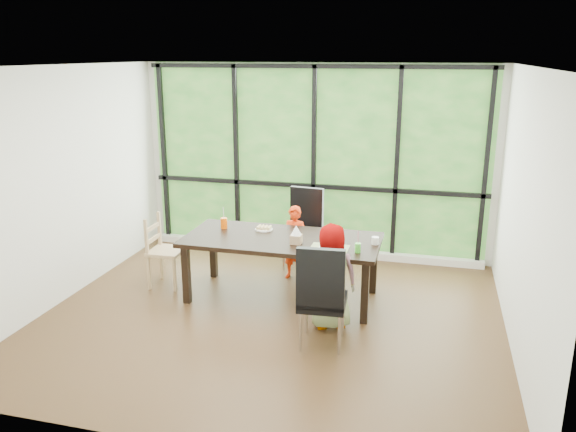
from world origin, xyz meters
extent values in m
plane|color=black|center=(0.00, 0.00, 0.00)|extent=(5.00, 5.00, 0.00)
plane|color=silver|center=(0.00, 2.25, 1.35)|extent=(5.00, 0.00, 5.00)
cube|color=#22501E|center=(0.00, 2.23, 1.35)|extent=(4.80, 0.02, 2.65)
cube|color=silver|center=(0.00, 2.15, 0.05)|extent=(4.80, 0.12, 0.10)
cube|color=black|center=(-0.02, 0.54, 0.38)|extent=(2.33, 1.19, 0.75)
cube|color=black|center=(-0.01, 1.55, 0.54)|extent=(0.51, 0.51, 1.08)
cube|color=black|center=(0.67, -0.45, 0.54)|extent=(0.49, 0.49, 1.08)
cube|color=#A1875D|center=(-1.51, 0.55, 0.45)|extent=(0.41, 0.43, 0.90)
imported|color=red|center=(-0.02, 1.17, 0.48)|extent=(0.39, 0.29, 0.96)
imported|color=slate|center=(0.65, -0.04, 0.57)|extent=(0.65, 0.55, 1.14)
cube|color=tan|center=(0.59, 0.32, 0.75)|extent=(0.42, 0.31, 0.01)
cylinder|color=white|center=(-0.31, 0.79, 0.76)|extent=(0.22, 0.22, 0.01)
cylinder|color=white|center=(0.58, 0.31, 0.76)|extent=(0.22, 0.22, 0.01)
cylinder|color=#FF5C04|center=(-0.81, 0.73, 0.81)|extent=(0.08, 0.08, 0.13)
cylinder|color=#50DD3C|center=(0.91, 0.26, 0.80)|extent=(0.07, 0.07, 0.10)
cylinder|color=white|center=(1.06, 0.59, 0.79)|extent=(0.08, 0.08, 0.08)
cube|color=tan|center=(0.19, 0.39, 0.80)|extent=(0.12, 0.12, 0.10)
cylinder|color=white|center=(-0.81, 0.73, 0.92)|extent=(0.01, 0.04, 0.20)
cylinder|color=pink|center=(0.91, 0.26, 0.89)|extent=(0.01, 0.04, 0.20)
cone|color=white|center=(0.19, 0.39, 0.91)|extent=(0.12, 0.12, 0.11)
camera|label=1|loc=(1.64, -5.54, 2.83)|focal=35.54mm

